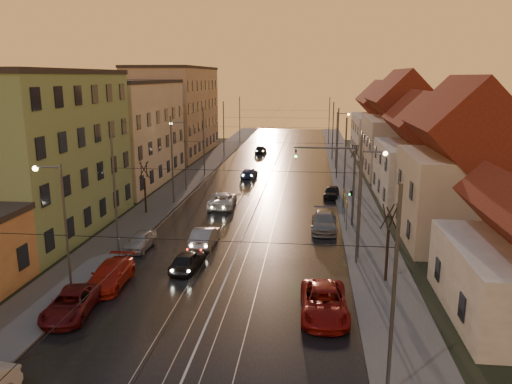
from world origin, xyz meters
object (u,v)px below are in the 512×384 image
(parked_left_1, at_px, (71,304))
(parked_left_3, at_px, (140,241))
(street_lamp_3, at_px, (339,135))
(parked_right_0, at_px, (324,303))
(parked_right_2, at_px, (331,192))
(parked_right_1, at_px, (324,222))
(driving_car_2, at_px, (222,200))
(parked_left_2, at_px, (110,275))
(traffic_light_mast, at_px, (342,175))
(driving_car_1, at_px, (205,236))
(street_lamp_1, at_px, (365,193))
(street_lamp_2, at_px, (182,149))
(driving_car_0, at_px, (187,260))
(street_lamp_0, at_px, (60,217))
(driving_car_3, at_px, (249,173))
(driving_car_4, at_px, (261,149))

(parked_left_1, xyz_separation_m, parked_left_3, (0.16, 10.89, 0.00))
(street_lamp_3, height_order, parked_right_0, street_lamp_3)
(parked_right_2, bearing_deg, parked_right_1, -87.64)
(driving_car_2, relative_size, parked_left_2, 1.10)
(traffic_light_mast, relative_size, driving_car_2, 1.32)
(street_lamp_3, height_order, parked_right_1, street_lamp_3)
(driving_car_1, distance_m, driving_car_2, 11.60)
(street_lamp_1, height_order, traffic_light_mast, street_lamp_1)
(traffic_light_mast, relative_size, parked_right_1, 1.37)
(traffic_light_mast, relative_size, parked_right_0, 1.31)
(street_lamp_2, height_order, parked_right_0, street_lamp_2)
(driving_car_0, distance_m, parked_right_1, 13.73)
(parked_right_2, bearing_deg, parked_left_2, -112.82)
(driving_car_2, bearing_deg, street_lamp_2, -52.78)
(street_lamp_0, distance_m, driving_car_0, 8.89)
(street_lamp_2, bearing_deg, driving_car_2, -49.44)
(driving_car_3, bearing_deg, parked_left_2, 86.70)
(driving_car_2, bearing_deg, street_lamp_0, 71.70)
(street_lamp_2, xyz_separation_m, driving_car_1, (6.36, -18.24, -4.16))
(driving_car_3, height_order, parked_left_1, parked_left_1)
(traffic_light_mast, bearing_deg, parked_left_1, -130.17)
(parked_right_0, distance_m, parked_right_1, 15.71)
(driving_car_4, bearing_deg, parked_right_1, 108.40)
(driving_car_1, distance_m, parked_left_2, 9.18)
(street_lamp_1, relative_size, driving_car_2, 1.47)
(traffic_light_mast, bearing_deg, street_lamp_2, 144.93)
(traffic_light_mast, height_order, parked_left_2, traffic_light_mast)
(street_lamp_3, height_order, parked_left_3, street_lamp_3)
(driving_car_2, height_order, parked_right_0, parked_right_0)
(driving_car_4, bearing_deg, street_lamp_3, 137.52)
(street_lamp_1, bearing_deg, traffic_light_mast, 97.91)
(parked_left_2, bearing_deg, driving_car_2, 78.39)
(driving_car_2, bearing_deg, parked_right_0, 109.93)
(driving_car_0, height_order, parked_right_1, parked_right_1)
(street_lamp_1, xyz_separation_m, street_lamp_2, (-18.21, 20.00, 0.00))
(parked_right_2, bearing_deg, parked_left_1, -110.09)
(street_lamp_2, height_order, traffic_light_mast, street_lamp_2)
(driving_car_1, xyz_separation_m, parked_left_1, (-4.86, -12.24, -0.07))
(street_lamp_0, bearing_deg, driving_car_0, 36.97)
(traffic_light_mast, relative_size, driving_car_4, 1.76)
(driving_car_4, relative_size, parked_right_2, 1.10)
(street_lamp_2, relative_size, parked_left_2, 1.62)
(street_lamp_2, height_order, parked_left_1, street_lamp_2)
(street_lamp_1, relative_size, street_lamp_2, 1.00)
(driving_car_4, bearing_deg, driving_car_1, 96.18)
(driving_car_0, distance_m, driving_car_2, 16.64)
(street_lamp_3, bearing_deg, driving_car_3, -147.80)
(parked_right_1, relative_size, parked_right_2, 1.42)
(driving_car_2, height_order, parked_right_1, parked_right_1)
(driving_car_4, xyz_separation_m, parked_left_2, (-3.83, -56.08, 0.02))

